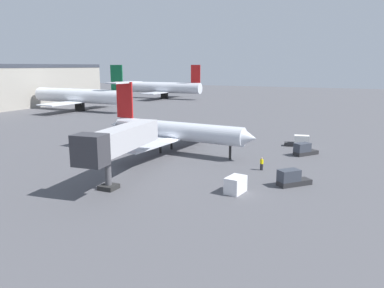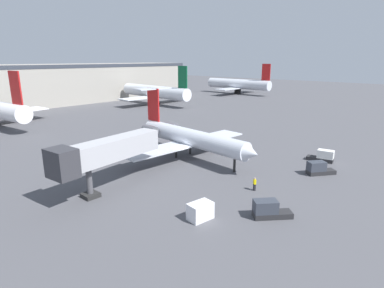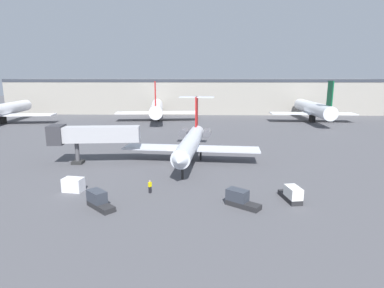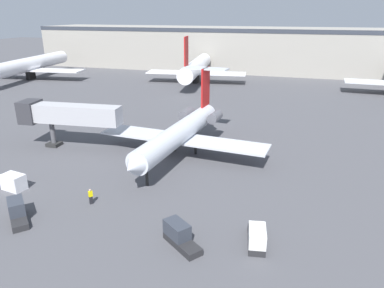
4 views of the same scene
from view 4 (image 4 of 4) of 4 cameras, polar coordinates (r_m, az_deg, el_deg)
name	(u,v)px [view 4 (image 4 of 4)]	position (r m, az deg, el deg)	size (l,w,h in m)	color
ground_plane	(161,157)	(49.50, -4.94, -2.01)	(400.00, 400.00, 0.10)	#4C4C51
regional_jet	(182,131)	(48.47, -1.67, 2.09)	(23.92, 26.38, 10.76)	silver
jet_bridge	(63,114)	(54.40, -19.82, 4.49)	(15.16, 4.40, 6.68)	#ADADB2
ground_crew_marshaller	(91,196)	(38.60, -15.84, -8.02)	(0.45, 0.48, 1.69)	black
baggage_tug_lead	(179,235)	(31.37, -2.03, -14.34)	(4.04, 3.52, 1.90)	#262628
baggage_tug_trailing	(257,237)	(31.59, 10.28, -14.42)	(2.04, 4.18, 1.90)	#262628
baggage_tug_spare	(17,212)	(38.38, -26.10, -9.65)	(3.89, 3.74, 1.90)	#262628
cargo_container_uld	(14,182)	(44.71, -26.55, -5.43)	(2.72, 1.96, 1.77)	silver
terminal_building	(252,49)	(126.01, 9.46, 14.68)	(149.50, 22.13, 13.92)	#9E998E
parked_airliner_west_mid	(29,65)	(116.90, -24.58, 11.41)	(32.67, 38.46, 13.32)	white
parked_airliner_centre	(196,67)	(101.07, 0.64, 12.10)	(27.99, 32.92, 13.43)	white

